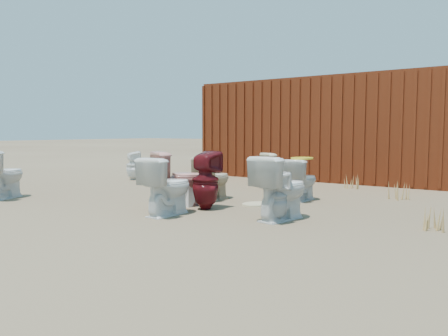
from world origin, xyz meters
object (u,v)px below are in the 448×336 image
Objects in this scene: toilet_back_beige_left at (213,178)px; toilet_back_beige_right at (281,172)px; toilet_front_e at (281,188)px; toilet_front_pink at (181,179)px; shipping_container at (328,130)px; toilet_back_yellowlid at (302,180)px; toilet_back_e at (276,197)px; toilet_front_c at (167,186)px; toilet_front_a at (3,174)px; toilet_front_maroon at (206,180)px; toilet_back_a at (133,166)px; loose_tank at (180,194)px.

toilet_back_beige_right is (0.41, 1.69, 0.00)m from toilet_back_beige_left.
toilet_front_e is 1.94m from toilet_back_beige_left.
toilet_front_pink reaches higher than toilet_back_beige_right.
shipping_container is 3.01m from toilet_back_beige_right.
toilet_back_yellowlid reaches higher than toilet_back_e.
shipping_container reaches higher than toilet_front_c.
toilet_back_yellowlid is (1.04, -3.83, -0.85)m from shipping_container.
toilet_front_a is 1.00× the size of toilet_front_e.
toilet_front_c is at bearing 70.98° from toilet_front_maroon.
shipping_container is 7.08× the size of toilet_front_pink.
toilet_back_yellowlid is (1.00, 2.21, -0.05)m from toilet_front_c.
toilet_front_a reaches higher than toilet_back_beige_left.
toilet_front_a reaches higher than toilet_back_yellowlid.
toilet_front_a is 3.67m from toilet_front_maroon.
toilet_back_yellowlid is 1.09× the size of toilet_back_e.
toilet_back_yellowlid is (1.28, 0.75, -0.02)m from toilet_back_beige_left.
toilet_front_c reaches higher than toilet_back_beige_left.
toilet_front_e is 2.88m from toilet_back_beige_right.
toilet_back_a is at bearing -4.58° from toilet_back_yellowlid.
toilet_front_a is 0.99× the size of toilet_front_pink.
toilet_front_pink is 1.06× the size of toilet_front_c.
toilet_front_pink is at bearing -40.06° from loose_tank.
toilet_front_a is at bearing 49.98° from toilet_front_pink.
shipping_container is at bearing -53.78° from toilet_back_beige_right.
toilet_front_e is 1.68× the size of loose_tank.
toilet_front_a is 4.85m from toilet_back_e.
toilet_front_maroon is 0.62m from loose_tank.
toilet_back_beige_right is at bearing -86.69° from shipping_container.
toilet_front_maroon is 1.28m from toilet_back_e.
shipping_container is 5.46m from toilet_front_maroon.
toilet_back_a is (-3.60, -3.21, -0.86)m from shipping_container.
toilet_back_yellowlid is (1.32, 1.55, -0.07)m from toilet_front_pink.
toilet_back_beige_left is 0.78m from loose_tank.
toilet_back_beige_left is at bearing 109.37° from toilet_back_beige_right.
toilet_front_a is 1.13× the size of toilet_back_beige_right.
toilet_front_e is (1.76, -0.08, -0.00)m from toilet_front_pink.
shipping_container is at bearing -90.99° from toilet_front_maroon.
toilet_front_a is 3.18m from loose_tank.
shipping_container is at bearing -71.76° from toilet_back_yellowlid.
toilet_front_c is at bearing 120.65° from toilet_back_beige_right.
shipping_container is at bearing -64.18° from toilet_front_e.
toilet_back_beige_right is (0.12, 3.15, -0.03)m from toilet_front_c.
toilet_front_a is 5.09m from toilet_back_yellowlid.
toilet_front_pink is 3.97m from toilet_back_a.
toilet_front_pink is (2.99, 1.16, 0.00)m from toilet_front_a.
toilet_front_a and toilet_front_e have the same top height.
toilet_back_beige_right is (0.17, -2.89, -0.83)m from shipping_container.
toilet_front_c is at bearing 32.74° from toilet_front_e.
toilet_back_e is 1.84m from loose_tank.
toilet_front_maroon is 1.24× the size of toilet_back_yellowlid.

